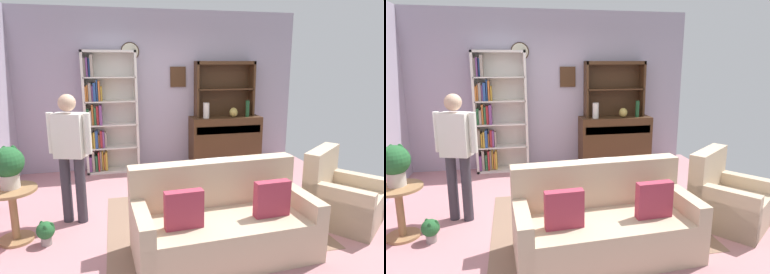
{
  "view_description": "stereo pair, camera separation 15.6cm",
  "coord_description": "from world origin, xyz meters",
  "views": [
    {
      "loc": [
        -0.88,
        -4.06,
        1.93
      ],
      "look_at": [
        0.1,
        0.2,
        0.95
      ],
      "focal_mm": 31.98,
      "sensor_mm": 36.0,
      "label": 1
    },
    {
      "loc": [
        -0.73,
        -4.09,
        1.93
      ],
      "look_at": [
        0.1,
        0.2,
        0.95
      ],
      "focal_mm": 31.98,
      "sensor_mm": 36.0,
      "label": 2
    }
  ],
  "objects": [
    {
      "name": "book_stack",
      "position": [
        0.37,
        -0.14,
        0.47
      ],
      "size": [
        0.19,
        0.16,
        0.11
      ],
      "color": "#284C8C",
      "rests_on": "coffee_table"
    },
    {
      "name": "area_rug",
      "position": [
        0.2,
        -0.3,
        0.0
      ],
      "size": [
        2.45,
        1.92,
        0.01
      ],
      "primitive_type": "cube",
      "color": "#846651",
      "rests_on": "ground_plane"
    },
    {
      "name": "armchair_floral",
      "position": [
        1.74,
        -0.68,
        0.29
      ],
      "size": [
        1.07,
        1.08,
        0.88
      ],
      "color": "#C6AD8E",
      "rests_on": "ground_plane"
    },
    {
      "name": "person_reading",
      "position": [
        -1.4,
        0.04,
        0.91
      ],
      "size": [
        0.52,
        0.29,
        1.56
      ],
      "color": "#38333D",
      "rests_on": "ground_plane"
    },
    {
      "name": "couch_floral",
      "position": [
        0.14,
        -1.02,
        0.31
      ],
      "size": [
        1.85,
        0.95,
        0.9
      ],
      "color": "#C6AD8E",
      "rests_on": "ground_plane"
    },
    {
      "name": "wall_back",
      "position": [
        -0.0,
        2.13,
        1.4
      ],
      "size": [
        5.0,
        0.09,
        2.8
      ],
      "color": "#A399AD",
      "rests_on": "ground_plane"
    },
    {
      "name": "coffee_table",
      "position": [
        0.42,
        -0.14,
        0.35
      ],
      "size": [
        0.8,
        0.5,
        0.42
      ],
      "color": "#422816",
      "rests_on": "ground_plane"
    },
    {
      "name": "ground_plane",
      "position": [
        0.0,
        0.0,
        -0.01
      ],
      "size": [
        5.4,
        4.6,
        0.02
      ],
      "primitive_type": "cube",
      "color": "#B27A7F"
    },
    {
      "name": "vase_round",
      "position": [
        1.25,
        1.79,
        1.01
      ],
      "size": [
        0.15,
        0.15,
        0.17
      ],
      "primitive_type": "ellipsoid",
      "color": "tan",
      "rests_on": "sideboard"
    },
    {
      "name": "sideboard",
      "position": [
        1.12,
        1.86,
        0.51
      ],
      "size": [
        1.3,
        0.45,
        0.92
      ],
      "color": "#422816",
      "rests_on": "ground_plane"
    },
    {
      "name": "plant_stand",
      "position": [
        -1.99,
        -0.3,
        0.37
      ],
      "size": [
        0.52,
        0.52,
        0.6
      ],
      "color": "#997047",
      "rests_on": "ground_plane"
    },
    {
      "name": "sideboard_hutch",
      "position": [
        1.12,
        1.97,
        1.56
      ],
      "size": [
        1.1,
        0.26,
        1.0
      ],
      "color": "#422816",
      "rests_on": "sideboard"
    },
    {
      "name": "vase_tall",
      "position": [
        0.73,
        1.78,
        1.06
      ],
      "size": [
        0.11,
        0.11,
        0.28
      ],
      "primitive_type": "cylinder",
      "color": "beige",
      "rests_on": "sideboard"
    },
    {
      "name": "bookshelf",
      "position": [
        -1.01,
        1.94,
        1.01
      ],
      "size": [
        0.9,
        0.3,
        2.1
      ],
      "color": "silver",
      "rests_on": "ground_plane"
    },
    {
      "name": "potted_plant_large",
      "position": [
        -2.0,
        -0.27,
        0.87
      ],
      "size": [
        0.33,
        0.33,
        0.45
      ],
      "color": "beige",
      "rests_on": "plant_stand"
    },
    {
      "name": "potted_plant_small",
      "position": [
        -1.65,
        -0.47,
        0.15
      ],
      "size": [
        0.19,
        0.19,
        0.26
      ],
      "color": "gray",
      "rests_on": "ground_plane"
    },
    {
      "name": "bottle_wine",
      "position": [
        1.51,
        1.77,
        1.07
      ],
      "size": [
        0.07,
        0.07,
        0.3
      ],
      "primitive_type": "cylinder",
      "color": "#194223",
      "rests_on": "sideboard"
    }
  ]
}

